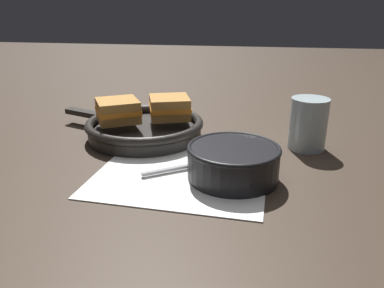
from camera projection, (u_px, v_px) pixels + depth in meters
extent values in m
plane|color=#382B21|center=(191.00, 166.00, 0.68)|extent=(4.00, 4.00, 0.00)
cube|color=white|center=(181.00, 174.00, 0.65)|extent=(0.30, 0.26, 0.00)
cylinder|color=black|center=(233.00, 163.00, 0.62)|extent=(0.15, 0.15, 0.06)
cylinder|color=orange|center=(234.00, 155.00, 0.62)|extent=(0.13, 0.13, 0.01)
torus|color=black|center=(234.00, 148.00, 0.61)|extent=(0.16, 0.16, 0.01)
cube|color=#9E9EA3|center=(168.00, 170.00, 0.65)|extent=(0.09, 0.06, 0.01)
ellipsoid|color=#9E9EA3|center=(205.00, 163.00, 0.67)|extent=(0.05, 0.05, 0.01)
cylinder|color=black|center=(145.00, 132.00, 0.82)|extent=(0.24, 0.24, 0.02)
torus|color=black|center=(145.00, 123.00, 0.81)|extent=(0.26, 0.26, 0.02)
cube|color=black|center=(85.00, 113.00, 0.90)|extent=(0.11, 0.06, 0.01)
cube|color=#B27A38|center=(170.00, 114.00, 0.82)|extent=(0.11, 0.11, 0.02)
cube|color=orange|center=(170.00, 107.00, 0.81)|extent=(0.11, 0.11, 0.01)
cube|color=#B27A38|center=(169.00, 101.00, 0.81)|extent=(0.11, 0.11, 0.02)
cube|color=#B27A38|center=(118.00, 117.00, 0.79)|extent=(0.11, 0.11, 0.02)
cube|color=orange|center=(118.00, 111.00, 0.79)|extent=(0.12, 0.12, 0.01)
cube|color=#B27A38|center=(117.00, 104.00, 0.78)|extent=(0.11, 0.11, 0.02)
cylinder|color=silver|center=(308.00, 124.00, 0.75)|extent=(0.07, 0.07, 0.10)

